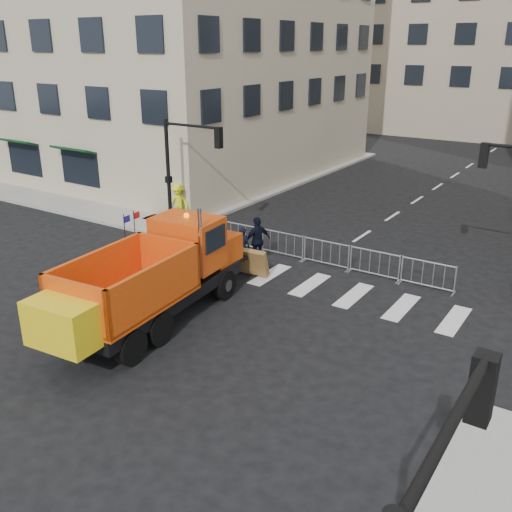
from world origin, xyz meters
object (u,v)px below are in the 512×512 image
Objects in this scene: cop_a at (243,247)px; cop_c at (258,240)px; plow_truck at (151,277)px; worker at (178,202)px; cop_b at (192,254)px.

cop_c is at bearing -135.80° from cop_a.
plow_truck is 6.44m from cop_c.
cop_c is 6.91m from worker.
worker reaches higher than cop_a.
cop_a is 0.90× the size of worker.
plow_truck reaches higher than cop_b.
cop_a is 0.84× the size of cop_c.
cop_a is (-0.48, 5.80, -0.80)m from plow_truck.
cop_b is 0.94× the size of cop_c.
cop_b is at bearing -2.54° from cop_c.
worker is at bearing 31.41° from plow_truck.
cop_c reaches higher than cop_b.
plow_truck is 5.88m from cop_a.
cop_c is at bearing -24.30° from worker.
cop_c reaches higher than cop_a.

